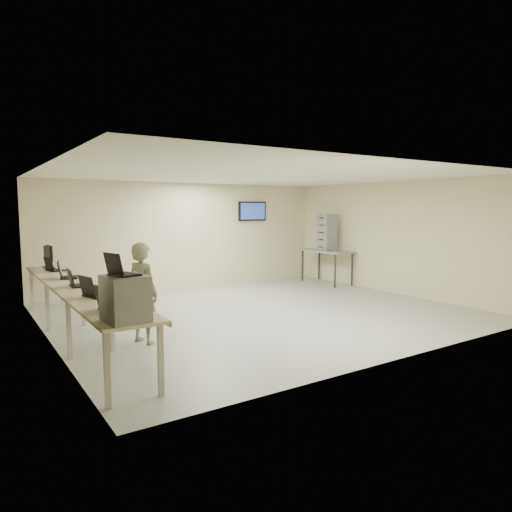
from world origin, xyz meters
TOP-DOWN VIEW (x-y plane):
  - room at (0.03, 0.06)m, footprint 8.01×7.01m
  - workbench at (-3.59, 0.00)m, footprint 0.76×6.00m
  - equipment_box at (-3.65, -2.75)m, footprint 0.46×0.52m
  - laptop_on_box at (-3.70, -2.75)m, footprint 0.35×0.38m
  - laptop_0 at (-3.63, -2.13)m, footprint 0.42×0.46m
  - laptop_1 at (-3.61, -1.15)m, footprint 0.41×0.45m
  - laptop_2 at (-3.62, -0.12)m, footprint 0.31×0.38m
  - laptop_3 at (-3.59, 0.87)m, footprint 0.41×0.45m
  - laptop_4 at (-3.60, 2.00)m, footprint 0.38×0.42m
  - monitor_near at (-3.60, 2.41)m, footprint 0.22×0.49m
  - monitor_far at (-3.60, 2.75)m, footprint 0.20×0.45m
  - soldier at (-2.75, -0.73)m, footprint 0.57×0.69m
  - side_table at (3.60, 2.02)m, footprint 0.74×1.58m
  - storage_bins at (3.58, 2.02)m, footprint 0.39×0.43m

SIDE VIEW (x-z plane):
  - soldier at x=-2.75m, z-range 0.00..1.61m
  - workbench at x=-3.59m, z-range 0.38..1.28m
  - side_table at x=3.60m, z-range 0.40..1.35m
  - laptop_4 at x=-3.60m, z-range 0.83..1.12m
  - laptop_2 at x=-3.62m, z-range 0.83..1.12m
  - laptop_1 at x=-3.61m, z-range 0.83..1.13m
  - laptop_0 at x=-3.63m, z-range 0.82..1.13m
  - laptop_3 at x=-3.59m, z-range 0.82..1.14m
  - equipment_box at x=-3.65m, z-range 0.90..1.41m
  - monitor_far at x=-3.60m, z-range 0.95..1.39m
  - monitor_near at x=-3.60m, z-range 0.95..1.43m
  - room at x=0.03m, z-range 0.01..2.82m
  - storage_bins at x=3.58m, z-range 0.95..1.97m
  - laptop_on_box at x=-3.70m, z-range 1.35..1.60m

